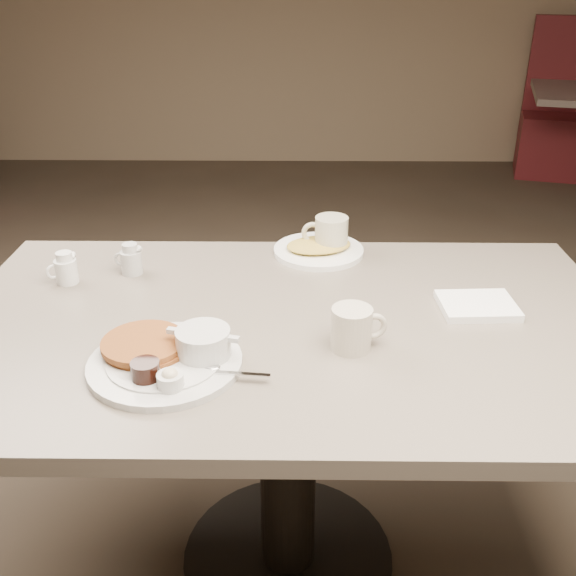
{
  "coord_description": "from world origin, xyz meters",
  "views": [
    {
      "loc": [
        0.02,
        -1.25,
        1.45
      ],
      "look_at": [
        0.0,
        0.02,
        0.82
      ],
      "focal_mm": 40.55,
      "sensor_mm": 36.0,
      "label": 1
    }
  ],
  "objects_px": {
    "creamer_right": "(131,260)",
    "coffee_mug_near": "(353,328)",
    "coffee_mug_far": "(330,235)",
    "hash_plate": "(319,249)",
    "diner_table": "(288,384)",
    "main_plate": "(169,355)",
    "creamer_left": "(66,269)"
  },
  "relations": [
    {
      "from": "main_plate",
      "to": "coffee_mug_far",
      "type": "distance_m",
      "value": 0.65
    },
    {
      "from": "diner_table",
      "to": "creamer_left",
      "type": "distance_m",
      "value": 0.61
    },
    {
      "from": "diner_table",
      "to": "hash_plate",
      "type": "height_order",
      "value": "hash_plate"
    },
    {
      "from": "coffee_mug_near",
      "to": "coffee_mug_far",
      "type": "xyz_separation_m",
      "value": [
        -0.02,
        0.49,
        0.0
      ]
    },
    {
      "from": "main_plate",
      "to": "creamer_left",
      "type": "height_order",
      "value": "creamer_left"
    },
    {
      "from": "diner_table",
      "to": "coffee_mug_near",
      "type": "relative_size",
      "value": 12.01
    },
    {
      "from": "diner_table",
      "to": "coffee_mug_far",
      "type": "bearing_deg",
      "value": 74.07
    },
    {
      "from": "coffee_mug_near",
      "to": "coffee_mug_far",
      "type": "height_order",
      "value": "coffee_mug_far"
    },
    {
      "from": "coffee_mug_far",
      "to": "hash_plate",
      "type": "relative_size",
      "value": 0.45
    },
    {
      "from": "coffee_mug_near",
      "to": "creamer_right",
      "type": "bearing_deg",
      "value": 146.52
    },
    {
      "from": "diner_table",
      "to": "coffee_mug_near",
      "type": "height_order",
      "value": "coffee_mug_near"
    },
    {
      "from": "coffee_mug_far",
      "to": "creamer_right",
      "type": "distance_m",
      "value": 0.53
    },
    {
      "from": "coffee_mug_near",
      "to": "creamer_left",
      "type": "distance_m",
      "value": 0.74
    },
    {
      "from": "coffee_mug_near",
      "to": "diner_table",
      "type": "bearing_deg",
      "value": 139.96
    },
    {
      "from": "creamer_right",
      "to": "coffee_mug_near",
      "type": "bearing_deg",
      "value": -33.48
    },
    {
      "from": "coffee_mug_near",
      "to": "creamer_right",
      "type": "height_order",
      "value": "coffee_mug_near"
    },
    {
      "from": "diner_table",
      "to": "creamer_right",
      "type": "distance_m",
      "value": 0.51
    },
    {
      "from": "main_plate",
      "to": "diner_table",
      "type": "bearing_deg",
      "value": 37.9
    },
    {
      "from": "coffee_mug_far",
      "to": "creamer_right",
      "type": "relative_size",
      "value": 1.67
    },
    {
      "from": "creamer_right",
      "to": "hash_plate",
      "type": "relative_size",
      "value": 0.27
    },
    {
      "from": "coffee_mug_far",
      "to": "creamer_right",
      "type": "xyz_separation_m",
      "value": [
        -0.51,
        -0.14,
        -0.01
      ]
    },
    {
      "from": "creamer_right",
      "to": "diner_table",
      "type": "bearing_deg",
      "value": -31.04
    },
    {
      "from": "coffee_mug_far",
      "to": "hash_plate",
      "type": "distance_m",
      "value": 0.05
    },
    {
      "from": "coffee_mug_near",
      "to": "hash_plate",
      "type": "distance_m",
      "value": 0.49
    },
    {
      "from": "main_plate",
      "to": "hash_plate",
      "type": "relative_size",
      "value": 1.29
    },
    {
      "from": "coffee_mug_far",
      "to": "diner_table",
      "type": "bearing_deg",
      "value": -105.93
    },
    {
      "from": "main_plate",
      "to": "coffee_mug_near",
      "type": "relative_size",
      "value": 3.12
    },
    {
      "from": "main_plate",
      "to": "creamer_right",
      "type": "relative_size",
      "value": 4.85
    },
    {
      "from": "coffee_mug_near",
      "to": "main_plate",
      "type": "bearing_deg",
      "value": -169.54
    },
    {
      "from": "main_plate",
      "to": "hash_plate",
      "type": "distance_m",
      "value": 0.63
    },
    {
      "from": "diner_table",
      "to": "creamer_left",
      "type": "bearing_deg",
      "value": 161.35
    },
    {
      "from": "coffee_mug_near",
      "to": "creamer_right",
      "type": "relative_size",
      "value": 1.56
    }
  ]
}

